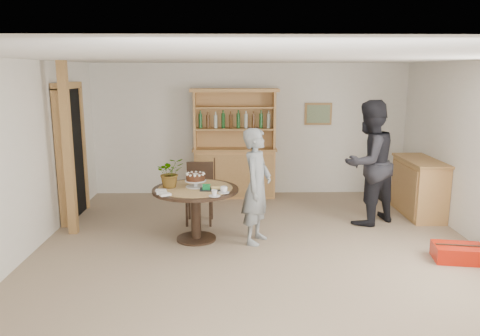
% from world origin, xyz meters
% --- Properties ---
extents(ground, '(7.00, 7.00, 0.00)m').
position_xyz_m(ground, '(0.00, 0.00, 0.00)').
color(ground, tan).
rests_on(ground, ground).
extents(room_shell, '(6.04, 7.04, 2.52)m').
position_xyz_m(room_shell, '(0.00, 0.01, 1.74)').
color(room_shell, white).
rests_on(room_shell, ground).
extents(doorway, '(0.13, 1.10, 2.18)m').
position_xyz_m(doorway, '(-2.93, 2.00, 1.11)').
color(doorway, black).
rests_on(doorway, ground).
extents(pine_post, '(0.12, 0.12, 2.50)m').
position_xyz_m(pine_post, '(-2.70, 1.20, 1.25)').
color(pine_post, '#AD7F49').
rests_on(pine_post, ground).
extents(hutch, '(1.62, 0.54, 2.04)m').
position_xyz_m(hutch, '(-0.30, 3.24, 0.69)').
color(hutch, tan).
rests_on(hutch, ground).
extents(sideboard, '(0.54, 1.26, 0.94)m').
position_xyz_m(sideboard, '(2.74, 2.00, 0.47)').
color(sideboard, tan).
rests_on(sideboard, ground).
extents(dining_table, '(1.20, 1.20, 0.76)m').
position_xyz_m(dining_table, '(-0.87, 0.89, 0.60)').
color(dining_table, black).
rests_on(dining_table, ground).
extents(dining_chair, '(0.43, 0.43, 0.95)m').
position_xyz_m(dining_chair, '(-0.86, 1.72, 0.54)').
color(dining_chair, black).
rests_on(dining_chair, ground).
extents(birthday_cake, '(0.30, 0.30, 0.20)m').
position_xyz_m(birthday_cake, '(-0.87, 0.94, 0.88)').
color(birthday_cake, white).
rests_on(birthday_cake, dining_table).
extents(flower_vase, '(0.47, 0.44, 0.42)m').
position_xyz_m(flower_vase, '(-1.22, 0.94, 0.97)').
color(flower_vase, '#3F7233').
rests_on(flower_vase, dining_table).
extents(gift_tray, '(0.30, 0.20, 0.08)m').
position_xyz_m(gift_tray, '(-0.65, 0.77, 0.79)').
color(gift_tray, black).
rests_on(gift_tray, dining_table).
extents(coffee_cup_a, '(0.15, 0.15, 0.09)m').
position_xyz_m(coffee_cup_a, '(-0.47, 0.61, 0.80)').
color(coffee_cup_a, silver).
rests_on(coffee_cup_a, dining_table).
extents(coffee_cup_b, '(0.15, 0.15, 0.08)m').
position_xyz_m(coffee_cup_b, '(-0.59, 0.44, 0.79)').
color(coffee_cup_b, silver).
rests_on(coffee_cup_b, dining_table).
extents(napkins, '(0.24, 0.33, 0.03)m').
position_xyz_m(napkins, '(-1.28, 0.58, 0.77)').
color(napkins, white).
rests_on(napkins, dining_table).
extents(teen_boy, '(0.57, 0.69, 1.60)m').
position_xyz_m(teen_boy, '(-0.02, 0.79, 0.80)').
color(teen_boy, gray).
rests_on(teen_boy, ground).
extents(adult_person, '(1.19, 1.13, 1.93)m').
position_xyz_m(adult_person, '(1.75, 1.59, 0.97)').
color(adult_person, black).
rests_on(adult_person, ground).
extents(red_suitcase, '(0.66, 0.50, 0.21)m').
position_xyz_m(red_suitcase, '(2.50, 0.07, 0.10)').
color(red_suitcase, red).
rests_on(red_suitcase, ground).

